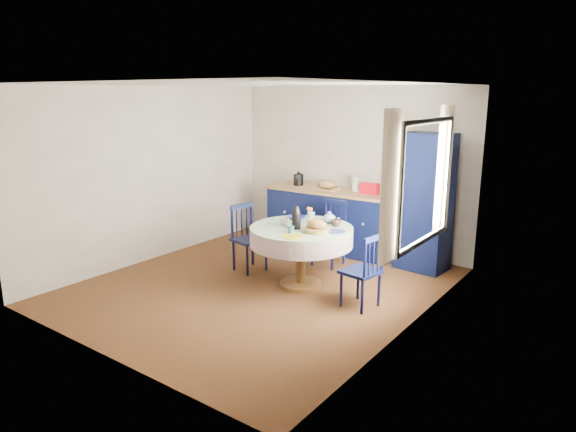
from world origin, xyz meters
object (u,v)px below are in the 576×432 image
object	(u,v)px
chair_right	(363,270)
mug_d	(311,216)
kitchen_counter	(332,219)
mug_b	(291,229)
chair_left	(248,237)
cobalt_bowl	(297,218)
mug_c	(336,223)
chair_far	(330,233)
dining_table	(302,237)
pantry_cabinet	(425,203)
mug_a	(285,222)

from	to	relation	value
chair_right	mug_d	xyz separation A→B (m)	(-1.07, 0.53, 0.38)
kitchen_counter	mug_b	distance (m)	2.01
chair_left	mug_d	size ratio (longest dim) A/B	8.93
cobalt_bowl	mug_c	bearing A→B (deg)	3.14
chair_far	kitchen_counter	bearing A→B (deg)	119.91
chair_far	mug_c	size ratio (longest dim) A/B	8.04
chair_far	cobalt_bowl	xyz separation A→B (m)	(-0.09, -0.69, 0.34)
kitchen_counter	dining_table	xyz separation A→B (m)	(0.53, -1.60, 0.17)
pantry_cabinet	mug_d	world-z (taller)	pantry_cabinet
mug_b	cobalt_bowl	bearing A→B (deg)	118.83
chair_left	mug_a	world-z (taller)	chair_left
chair_far	mug_a	size ratio (longest dim) A/B	7.40
chair_far	mug_d	bearing A→B (deg)	-84.91
dining_table	mug_c	bearing A→B (deg)	41.48
pantry_cabinet	kitchen_counter	bearing A→B (deg)	-177.02
chair_left	cobalt_bowl	world-z (taller)	chair_left
mug_c	mug_b	bearing A→B (deg)	-115.72
mug_b	mug_c	size ratio (longest dim) A/B	0.78
mug_a	mug_b	bearing A→B (deg)	-41.20
mug_d	chair_far	bearing A→B (deg)	94.07
mug_d	cobalt_bowl	bearing A→B (deg)	-131.74
mug_d	cobalt_bowl	world-z (taller)	mug_d
mug_c	mug_a	bearing A→B (deg)	-146.46
pantry_cabinet	cobalt_bowl	xyz separation A→B (m)	(-1.23, -1.30, -0.14)
chair_far	mug_a	distance (m)	1.08
pantry_cabinet	mug_d	bearing A→B (deg)	-128.87
pantry_cabinet	chair_left	xyz separation A→B (m)	(-1.93, -1.46, -0.48)
kitchen_counter	mug_a	distance (m)	1.73
chair_right	cobalt_bowl	world-z (taller)	chair_right
kitchen_counter	mug_c	distance (m)	1.60
mug_a	mug_b	size ratio (longest dim) A/B	1.40
chair_right	mug_c	world-z (taller)	chair_right
mug_a	mug_d	size ratio (longest dim) A/B	1.22
chair_far	mug_c	bearing A→B (deg)	-52.52
chair_far	mug_c	xyz separation A→B (m)	(0.49, -0.66, 0.36)
mug_b	mug_c	xyz separation A→B (m)	(0.28, 0.58, 0.00)
mug_d	cobalt_bowl	xyz separation A→B (m)	(-0.13, -0.15, -0.02)
pantry_cabinet	mug_b	bearing A→B (deg)	-111.88
mug_d	cobalt_bowl	distance (m)	0.20
mug_a	cobalt_bowl	size ratio (longest dim) A/B	0.55
kitchen_counter	mug_a	bearing A→B (deg)	-81.50
chair_right	mug_b	xyz separation A→B (m)	(-0.90, -0.16, 0.37)
chair_left	mug_a	distance (m)	0.85
mug_a	cobalt_bowl	distance (m)	0.33
chair_right	mug_a	size ratio (longest dim) A/B	7.07
chair_far	mug_d	size ratio (longest dim) A/B	9.02
kitchen_counter	mug_b	world-z (taller)	kitchen_counter
dining_table	chair_left	bearing A→B (deg)	174.93
chair_right	mug_d	distance (m)	1.25
mug_a	mug_d	xyz separation A→B (m)	(0.09, 0.47, -0.00)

